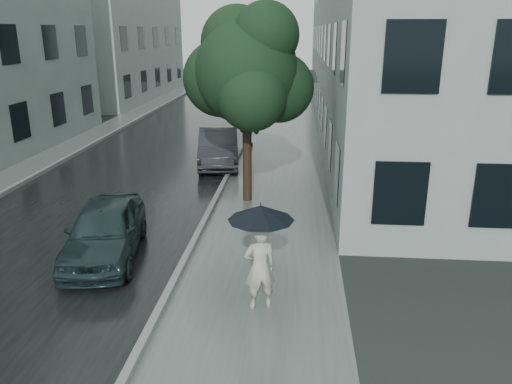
# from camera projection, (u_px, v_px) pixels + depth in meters

# --- Properties ---
(ground) EXTENTS (120.00, 120.00, 0.00)m
(ground) POSITION_uv_depth(u_px,v_px,m) (249.00, 282.00, 10.68)
(ground) COLOR black
(ground) RESTS_ON ground
(sidewalk) EXTENTS (3.50, 60.00, 0.01)m
(sidewalk) POSITION_uv_depth(u_px,v_px,m) (282.00, 152.00, 22.03)
(sidewalk) COLOR slate
(sidewalk) RESTS_ON ground
(kerb_near) EXTENTS (0.15, 60.00, 0.15)m
(kerb_near) POSITION_uv_depth(u_px,v_px,m) (241.00, 149.00, 22.16)
(kerb_near) COLOR slate
(kerb_near) RESTS_ON ground
(asphalt_road) EXTENTS (6.85, 60.00, 0.00)m
(asphalt_road) POSITION_uv_depth(u_px,v_px,m) (164.00, 149.00, 22.47)
(asphalt_road) COLOR black
(asphalt_road) RESTS_ON ground
(kerb_far) EXTENTS (0.15, 60.00, 0.15)m
(kerb_far) POSITION_uv_depth(u_px,v_px,m) (89.00, 146.00, 22.73)
(kerb_far) COLOR slate
(kerb_far) RESTS_ON ground
(sidewalk_far) EXTENTS (1.70, 60.00, 0.01)m
(sidewalk_far) POSITION_uv_depth(u_px,v_px,m) (69.00, 147.00, 22.83)
(sidewalk_far) COLOR #4C5451
(sidewalk_far) RESTS_ON ground
(building_near) EXTENTS (7.02, 36.00, 9.00)m
(building_near) POSITION_uv_depth(u_px,v_px,m) (384.00, 42.00, 27.31)
(building_near) COLOR gray
(building_near) RESTS_ON ground
(building_far_b) EXTENTS (7.02, 18.00, 8.00)m
(building_far_b) POSITION_uv_depth(u_px,v_px,m) (112.00, 45.00, 38.99)
(building_far_b) COLOR gray
(building_far_b) RESTS_ON ground
(pedestrian) EXTENTS (0.72, 0.59, 1.70)m
(pedestrian) POSITION_uv_depth(u_px,v_px,m) (260.00, 267.00, 9.45)
(pedestrian) COLOR #B9B7A2
(pedestrian) RESTS_ON sidewalk
(umbrella) EXTENTS (1.59, 1.59, 1.23)m
(umbrella) POSITION_uv_depth(u_px,v_px,m) (261.00, 213.00, 9.06)
(umbrella) COLOR black
(umbrella) RESTS_ON ground
(street_tree) EXTENTS (3.98, 3.62, 5.94)m
(street_tree) POSITION_uv_depth(u_px,v_px,m) (247.00, 70.00, 14.69)
(street_tree) COLOR #332619
(street_tree) RESTS_ON ground
(lamp_post) EXTENTS (0.82, 0.46, 5.63)m
(lamp_post) POSITION_uv_depth(u_px,v_px,m) (247.00, 76.00, 22.05)
(lamp_post) COLOR black
(lamp_post) RESTS_ON ground
(car_near) EXTENTS (2.19, 4.10, 1.33)m
(car_near) POSITION_uv_depth(u_px,v_px,m) (105.00, 230.00, 11.69)
(car_near) COLOR #1B2D2F
(car_near) RESTS_ON ground
(car_far) EXTENTS (2.13, 4.48, 1.42)m
(car_far) POSITION_uv_depth(u_px,v_px,m) (218.00, 147.00, 19.78)
(car_far) COLOR #27292D
(car_far) RESTS_ON ground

